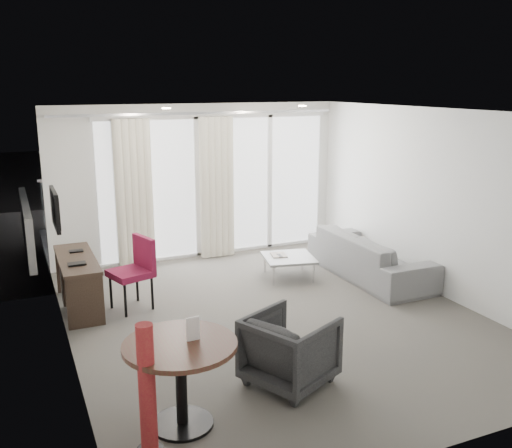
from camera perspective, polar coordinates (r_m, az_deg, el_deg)
name	(u,v)px	position (r m, az deg, el deg)	size (l,w,h in m)	color
floor	(275,317)	(7.42, 1.88, -9.31)	(5.00, 6.00, 0.00)	#534F47
ceiling	(276,111)	(6.82, 2.06, 11.18)	(5.00, 6.00, 0.00)	white
wall_left	(63,241)	(6.37, -18.78, -1.61)	(0.00, 6.00, 2.60)	silver
wall_right	(437,202)	(8.37, 17.61, 2.07)	(0.00, 6.00, 2.60)	silver
wall_front	(445,303)	(4.61, 18.41, -7.47)	(5.00, 0.00, 2.60)	silver
window_panel	(216,186)	(9.84, -3.98, 3.80)	(4.00, 0.02, 2.38)	white
window_frame	(217,186)	(9.83, -3.95, 3.78)	(4.10, 0.06, 2.44)	white
curtain_left	(134,194)	(9.30, -12.07, 2.93)	(0.60, 0.20, 2.38)	beige
curtain_right	(217,188)	(9.67, -3.92, 3.62)	(0.60, 0.20, 2.38)	beige
curtain_track	(201,113)	(9.45, -5.50, 10.98)	(4.80, 0.04, 0.04)	#B2B2B7
downlight_a	(166,108)	(8.02, -8.97, 11.36)	(0.12, 0.12, 0.02)	#FFE0B2
downlight_b	(302,106)	(8.79, 4.65, 11.69)	(0.12, 0.12, 0.02)	#FFE0B2
desk	(78,283)	(7.95, -17.34, -5.65)	(0.46, 1.48, 0.69)	#2E2118
tv	(55,209)	(7.77, -19.47, 1.43)	(0.05, 0.80, 0.50)	black
desk_chair	(130,274)	(7.69, -12.44, -4.93)	(0.53, 0.49, 0.96)	maroon
round_table	(181,385)	(5.15, -7.48, -15.63)	(0.98, 0.98, 0.79)	#442519
menu_card	(194,347)	(5.03, -6.27, -12.14)	(0.12, 0.02, 0.21)	white
red_lamp	(147,389)	(4.80, -10.83, -15.93)	(0.22, 0.22, 1.11)	maroon
tub_armchair	(290,350)	(5.78, 3.41, -12.45)	(0.76, 0.79, 0.72)	#292929
coffee_table	(289,267)	(8.82, 3.27, -4.31)	(0.75, 0.75, 0.34)	gray
remote	(280,255)	(8.77, 2.38, -3.10)	(0.05, 0.15, 0.02)	black
magazine	(279,254)	(8.81, 2.29, -3.01)	(0.22, 0.28, 0.02)	gray
sofa	(369,256)	(8.98, 11.28, -3.11)	(2.31, 0.90, 0.67)	slate
terrace_slab	(192,236)	(11.52, -6.42, -1.18)	(5.60, 3.00, 0.12)	#4D4D50
rattan_chair_a	(232,211)	(11.72, -2.38, 1.35)	(0.51, 0.51, 0.75)	brown
rattan_chair_b	(267,205)	(12.07, 1.11, 1.86)	(0.55, 0.55, 0.81)	brown
rattan_table	(250,215)	(11.97, -0.58, 0.95)	(0.48, 0.48, 0.48)	brown
balustrade	(172,196)	(12.76, -8.44, 2.81)	(5.50, 0.06, 1.05)	#B2B2B7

